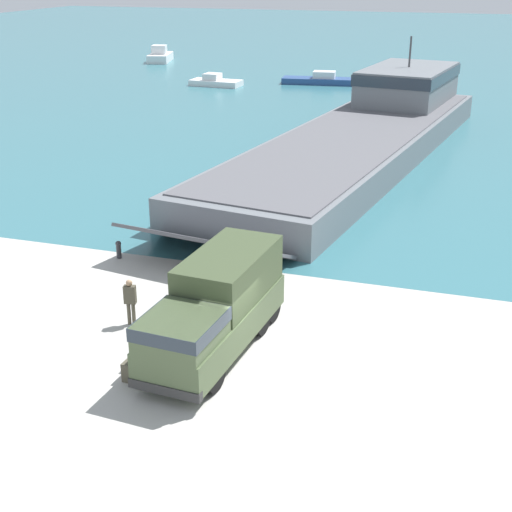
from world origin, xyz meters
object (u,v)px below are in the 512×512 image
Objects in this scene: moored_boat_a at (215,82)px; mooring_bollard at (119,249)px; military_truck at (216,307)px; moored_boat_b at (160,56)px; cargo_crate at (136,369)px; soldier_on_ramp at (130,299)px; landing_craft at (371,126)px; moored_boat_c at (320,80)px.

moored_boat_a is 6.82× the size of mooring_bollard.
military_truck is 1.18× the size of moored_boat_b.
military_truck is 9.73m from mooring_bollard.
moored_boat_b is (-34.86, 71.11, -0.91)m from military_truck.
mooring_bollard is 10.50m from cargo_crate.
mooring_bollard is at bearing -127.49° from military_truck.
soldier_on_ramp reaches higher than mooring_bollard.
mooring_bollard is at bearing -81.37° from moored_boat_b.
military_truck is at bearing -41.87° from mooring_bollard.
cargo_crate is at bearing -161.60° from soldier_on_ramp.
landing_craft reaches higher than soldier_on_ramp.
military_truck reaches higher than mooring_bollard.
moored_boat_a is at bearing -154.94° from military_truck.
military_truck is at bearing 54.63° from cargo_crate.
moored_boat_c is at bearing -40.75° from moored_boat_b.
moored_boat_a is (-20.41, 54.09, -1.21)m from military_truck.
landing_craft is at bearing 86.13° from cargo_crate.
landing_craft is 6.43× the size of moored_boat_b.
moored_boat_a is 0.88× the size of moored_boat_b.
moored_boat_b is at bearing 13.28° from soldier_on_ramp.
landing_craft is 30.13m from soldier_on_ramp.
landing_craft is at bearing 72.51° from mooring_bollard.
landing_craft reaches higher than moored_boat_b.
soldier_on_ramp is at bearing -88.99° from landing_craft.
moored_boat_b is 7.72× the size of mooring_bollard.
cargo_crate is at bearing 20.97° from moored_boat_a.
moored_boat_a is at bearing 108.15° from cargo_crate.
mooring_bollard is at bearing 175.82° from moored_boat_c.
landing_craft is at bearing -176.39° from military_truck.
moored_boat_b is 28.00m from moored_boat_c.
soldier_on_ramp is 0.22× the size of moored_boat_c.
moored_boat_b is 70.33m from mooring_bollard.
moored_boat_b is at bearing 114.14° from cargo_crate.
soldier_on_ramp is 6.72m from mooring_bollard.
landing_craft is 49.63× the size of mooring_bollard.
landing_craft reaches higher than moored_boat_a.
mooring_bollard is at bearing 120.74° from cargo_crate.
landing_craft is 52.33× the size of cargo_crate.
moored_boat_a is 22.33m from moored_boat_b.
landing_craft is 25.35m from mooring_bollard.
military_truck is at bearing 23.48° from moored_boat_a.
moored_boat_c is 61.83m from cargo_crate.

